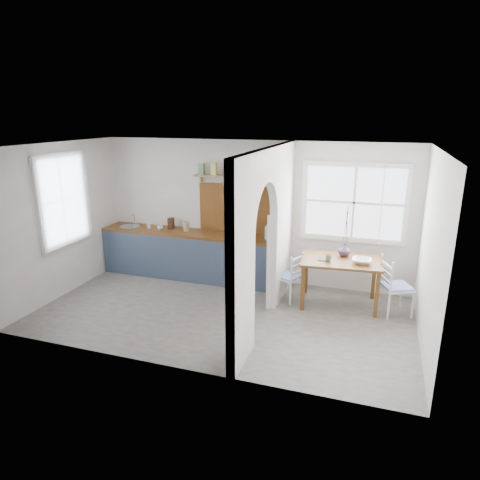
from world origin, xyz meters
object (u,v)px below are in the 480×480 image
(dining_table, at_px, (339,282))
(chair_left, at_px, (289,276))
(kettle, at_px, (269,232))
(chair_right, at_px, (397,286))
(vase, at_px, (344,250))

(dining_table, distance_m, chair_left, 0.84)
(kettle, bearing_deg, chair_right, -14.26)
(chair_left, relative_size, chair_right, 0.88)
(chair_right, bearing_deg, vase, 48.24)
(dining_table, xyz_separation_m, kettle, (-1.30, 0.38, 0.64))
(chair_right, distance_m, vase, 0.98)
(dining_table, height_order, vase, vase)
(dining_table, height_order, kettle, kettle)
(vase, bearing_deg, dining_table, -98.35)
(dining_table, relative_size, kettle, 4.84)
(dining_table, relative_size, vase, 5.92)
(dining_table, height_order, chair_left, chair_left)
(dining_table, distance_m, vase, 0.53)
(chair_left, bearing_deg, vase, 129.34)
(dining_table, bearing_deg, chair_left, 177.70)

